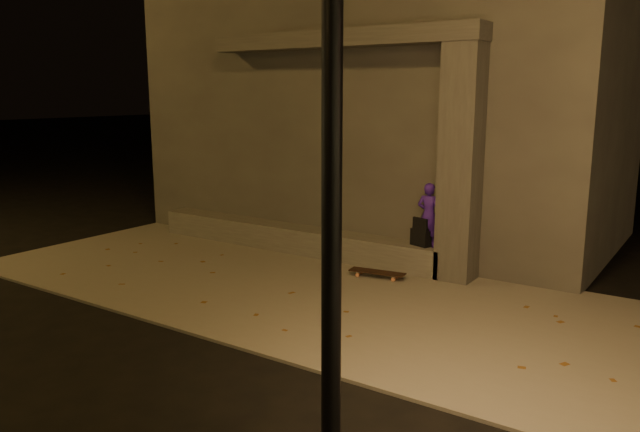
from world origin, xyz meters
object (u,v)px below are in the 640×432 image
Objects in this scene: skateboarder at (429,215)px; column at (461,164)px; backpack at (422,236)px; skateboard at (377,273)px.

column is at bearing 175.28° from skateboarder.
column reaches higher than backpack.
column is 3.93× the size of skateboard.
skateboard is (-0.55, -0.66, -0.88)m from skateboarder.
backpack is at bearing -180.00° from column.
backpack reaches higher than skateboard.
column is at bearing 18.15° from backpack.
backpack is (-0.10, -0.00, -0.35)m from skateboarder.
skateboarder reaches higher than backpack.
backpack is at bearing -4.72° from skateboarder.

